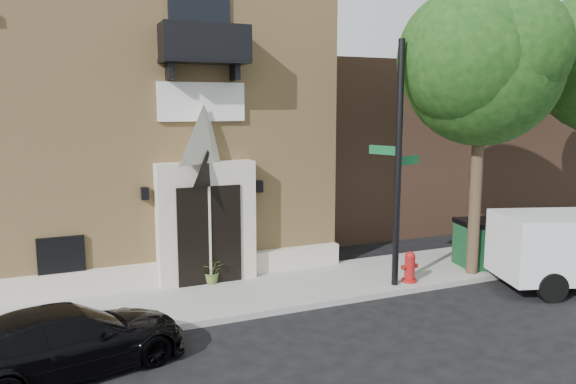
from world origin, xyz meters
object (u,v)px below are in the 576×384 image
pedestrian_near (535,233)px  fire_hydrant (410,267)px  black_sedan (67,340)px  street_sign (398,165)px  dumpster (493,242)px

pedestrian_near → fire_hydrant: bearing=-6.5°
black_sedan → street_sign: bearing=-93.7°
black_sedan → fire_hydrant: bearing=-94.3°
dumpster → fire_hydrant: bearing=-161.5°
fire_hydrant → pedestrian_near: 5.06m
pedestrian_near → dumpster: bearing=-7.6°
black_sedan → dumpster: bearing=-95.3°
black_sedan → dumpster: dumpster is taller
street_sign → dumpster: 4.46m
fire_hydrant → dumpster: dumpster is taller
street_sign → fire_hydrant: size_ratio=7.53×
black_sedan → pedestrian_near: bearing=-96.0°
street_sign → fire_hydrant: 2.80m
black_sedan → pedestrian_near: 13.74m
dumpster → pedestrian_near: size_ratio=1.51×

